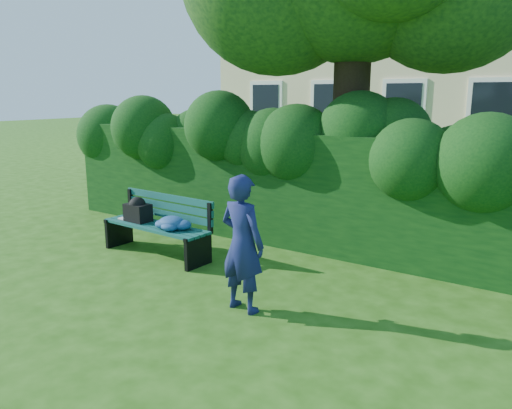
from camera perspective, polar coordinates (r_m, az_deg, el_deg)
The scene contains 4 objects.
ground at distance 6.40m, azimuth -3.08°, elevation -9.30°, with size 80.00×80.00×0.00m, color #214C0E.
hedge at distance 7.94m, azimuth 6.54°, elevation 1.72°, with size 10.00×1.00×1.80m.
park_bench at distance 7.59m, azimuth -11.15°, elevation -2.00°, with size 1.85×0.64×0.89m.
man_reading at distance 5.49m, azimuth -1.58°, elevation -4.50°, with size 0.56×0.37×1.55m, color #171E52.
Camera 1 is at (3.63, -4.70, 2.39)m, focal length 35.00 mm.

